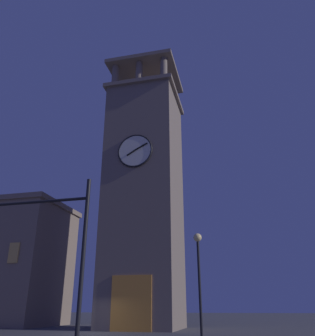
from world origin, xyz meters
TOP-DOWN VIEW (x-y plane):
  - ground_plane at (0.00, 0.00)m, footprint 200.00×200.00m
  - clocktower at (-1.95, -5.51)m, footprint 6.89×7.21m
  - traffic_signal_mid at (-3.34, 12.64)m, footprint 4.63×0.41m
  - street_lamp at (-8.18, 5.88)m, footprint 0.44×0.44m

SIDE VIEW (x-z plane):
  - ground_plane at x=0.00m, z-range 0.00..0.00m
  - street_lamp at x=-8.18m, z-range 1.04..6.43m
  - traffic_signal_mid at x=-3.34m, z-range 0.96..7.36m
  - clocktower at x=-1.95m, z-range -2.62..25.71m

